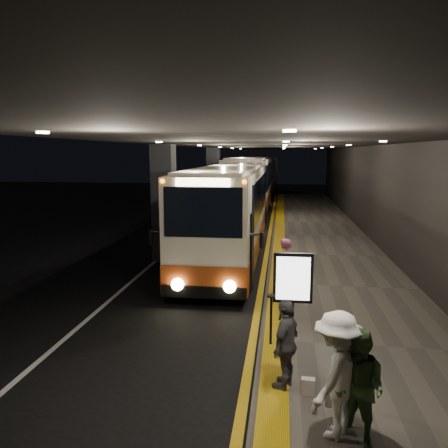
# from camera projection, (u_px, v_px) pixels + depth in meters

# --- Properties ---
(ground) EXTENTS (90.00, 90.00, 0.00)m
(ground) POSITION_uv_depth(u_px,v_px,m) (179.00, 294.00, 12.76)
(ground) COLOR black
(lane_line_white) EXTENTS (0.12, 50.00, 0.01)m
(lane_line_white) POSITION_uv_depth(u_px,v_px,m) (165.00, 253.00, 17.88)
(lane_line_white) COLOR silver
(lane_line_white) RESTS_ON ground
(kerb_stripe_yellow) EXTENTS (0.18, 50.00, 0.01)m
(kerb_stripe_yellow) POSITION_uv_depth(u_px,v_px,m) (266.00, 256.00, 17.34)
(kerb_stripe_yellow) COLOR gold
(kerb_stripe_yellow) RESTS_ON ground
(sidewalk) EXTENTS (4.50, 50.00, 0.15)m
(sidewalk) POSITION_uv_depth(u_px,v_px,m) (328.00, 257.00, 17.02)
(sidewalk) COLOR #514C44
(sidewalk) RESTS_ON ground
(tactile_strip) EXTENTS (0.50, 50.00, 0.01)m
(tactile_strip) POSITION_uv_depth(u_px,v_px,m) (279.00, 253.00, 17.25)
(tactile_strip) COLOR gold
(tactile_strip) RESTS_ON sidewalk
(terminal_wall) EXTENTS (0.10, 50.00, 6.00)m
(terminal_wall) POSITION_uv_depth(u_px,v_px,m) (393.00, 182.00, 16.25)
(terminal_wall) COLOR black
(terminal_wall) RESTS_ON ground
(support_columns) EXTENTS (0.80, 24.80, 4.40)m
(support_columns) POSITION_uv_depth(u_px,v_px,m) (164.00, 203.00, 16.51)
(support_columns) COLOR black
(support_columns) RESTS_ON ground
(canopy) EXTENTS (9.00, 50.00, 0.40)m
(canopy) POSITION_uv_depth(u_px,v_px,m) (272.00, 139.00, 16.58)
(canopy) COLOR black
(canopy) RESTS_ON support_columns
(coach_main) EXTENTS (2.31, 11.17, 3.47)m
(coach_main) POSITION_uv_depth(u_px,v_px,m) (229.00, 217.00, 16.52)
(coach_main) COLOR beige
(coach_main) RESTS_ON ground
(coach_second) EXTENTS (2.53, 11.69, 3.67)m
(coach_second) POSITION_uv_depth(u_px,v_px,m) (250.00, 188.00, 29.00)
(coach_second) COLOR beige
(coach_second) RESTS_ON ground
(coach_third) EXTENTS (2.97, 11.13, 3.46)m
(coach_third) POSITION_uv_depth(u_px,v_px,m) (261.00, 179.00, 40.67)
(coach_third) COLOR beige
(coach_third) RESTS_ON ground
(passenger_boarding) EXTENTS (0.48, 0.64, 1.58)m
(passenger_boarding) POSITION_uv_depth(u_px,v_px,m) (287.00, 266.00, 12.22)
(passenger_boarding) COLOR #B3537F
(passenger_boarding) RESTS_ON sidewalk
(passenger_waiting_green) EXTENTS (0.87, 0.91, 1.61)m
(passenger_waiting_green) POSITION_uv_depth(u_px,v_px,m) (359.00, 387.00, 5.92)
(passenger_waiting_green) COLOR #416638
(passenger_waiting_green) RESTS_ON sidewalk
(passenger_waiting_white) EXTENTS (1.07, 1.28, 1.81)m
(passenger_waiting_white) POSITION_uv_depth(u_px,v_px,m) (336.00, 374.00, 6.05)
(passenger_waiting_white) COLOR white
(passenger_waiting_white) RESTS_ON sidewalk
(passenger_waiting_grey) EXTENTS (0.77, 1.02, 1.55)m
(passenger_waiting_grey) POSITION_uv_depth(u_px,v_px,m) (286.00, 344.00, 7.31)
(passenger_waiting_grey) COLOR #47474B
(passenger_waiting_grey) RESTS_ON sidewalk
(bag_polka) EXTENTS (0.31, 0.15, 0.37)m
(bag_polka) POSITION_uv_depth(u_px,v_px,m) (335.00, 396.00, 6.83)
(bag_polka) COLOR black
(bag_polka) RESTS_ON sidewalk
(bag_plain) EXTENTS (0.23, 0.14, 0.28)m
(bag_plain) POSITION_uv_depth(u_px,v_px,m) (308.00, 386.00, 7.18)
(bag_plain) COLOR silver
(bag_plain) RESTS_ON sidewalk
(info_sign) EXTENTS (0.85, 0.12, 1.81)m
(info_sign) POSITION_uv_depth(u_px,v_px,m) (293.00, 280.00, 9.47)
(info_sign) COLOR black
(info_sign) RESTS_ON sidewalk
(stanchion_post) EXTENTS (0.05, 0.05, 1.05)m
(stanchion_post) POSITION_uv_depth(u_px,v_px,m) (271.00, 320.00, 8.98)
(stanchion_post) COLOR black
(stanchion_post) RESTS_ON sidewalk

